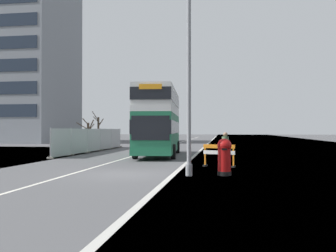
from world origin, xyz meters
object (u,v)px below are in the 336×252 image
at_px(car_receding_mid, 158,136).
at_px(car_receding_far, 167,136).
at_px(double_decker_bus, 159,121).
at_px(lamppost_foreground, 189,83).
at_px(pedestrian_at_kerb, 225,150).
at_px(roadworks_barrier, 219,153).
at_px(red_pillar_postbox, 224,155).
at_px(car_oncoming_near, 147,137).

relative_size(car_receding_mid, car_receding_far, 0.96).
distance_m(car_receding_mid, car_receding_far, 7.56).
height_order(double_decker_bus, lamppost_foreground, lamppost_foreground).
xyz_separation_m(lamppost_foreground, pedestrian_at_kerb, (1.55, 3.03, -3.04)).
height_order(roadworks_barrier, car_receding_mid, car_receding_mid).
distance_m(lamppost_foreground, car_receding_far, 46.02).
relative_size(red_pillar_postbox, car_oncoming_near, 0.39).
bearing_deg(car_receding_far, car_oncoming_near, -89.66).
height_order(car_receding_mid, car_receding_far, car_receding_mid).
height_order(car_receding_far, pedestrian_at_kerb, car_receding_far).
relative_size(car_oncoming_near, car_receding_far, 0.95).
distance_m(double_decker_bus, car_receding_mid, 26.27).
bearing_deg(car_oncoming_near, pedestrian_at_kerb, -69.97).
bearing_deg(roadworks_barrier, pedestrian_at_kerb, -72.83).
distance_m(double_decker_bus, lamppost_foreground, 12.42).
bearing_deg(pedestrian_at_kerb, lamppost_foreground, -117.01).
xyz_separation_m(car_receding_mid, pedestrian_at_kerb, (9.65, -34.64, -0.12)).
xyz_separation_m(roadworks_barrier, pedestrian_at_kerb, (0.33, -1.06, 0.18)).
bearing_deg(car_oncoming_near, red_pillar_postbox, -71.81).
height_order(lamppost_foreground, roadworks_barrier, lamppost_foreground).
distance_m(roadworks_barrier, car_receding_far, 42.14).
xyz_separation_m(lamppost_foreground, car_receding_mid, (-8.11, 37.67, -2.92)).
xyz_separation_m(car_oncoming_near, car_receding_far, (-0.10, 16.47, -0.07)).
xyz_separation_m(double_decker_bus, red_pillar_postbox, (4.87, -11.48, -1.76)).
distance_m(double_decker_bus, car_receding_far, 33.71).
relative_size(car_receding_far, pedestrian_at_kerb, 2.32).
relative_size(car_oncoming_near, pedestrian_at_kerb, 2.19).
distance_m(car_receding_far, pedestrian_at_kerb, 43.25).
relative_size(lamppost_foreground, car_receding_far, 1.97).
bearing_deg(roadworks_barrier, red_pillar_postbox, -85.80).
bearing_deg(pedestrian_at_kerb, car_receding_far, 102.66).
bearing_deg(red_pillar_postbox, lamppost_foreground, -165.24).
distance_m(double_decker_bus, car_oncoming_near, 17.53).
distance_m(car_oncoming_near, car_receding_far, 16.47).
height_order(car_oncoming_near, pedestrian_at_kerb, car_oncoming_near).
relative_size(double_decker_bus, car_receding_far, 2.53).
xyz_separation_m(red_pillar_postbox, car_oncoming_near, (-9.32, 28.37, 0.21)).
bearing_deg(double_decker_bus, red_pillar_postbox, -67.00).
xyz_separation_m(double_decker_bus, car_receding_far, (-4.55, 33.36, -1.62)).
relative_size(roadworks_barrier, car_oncoming_near, 0.43).
height_order(lamppost_foreground, pedestrian_at_kerb, lamppost_foreground).
xyz_separation_m(double_decker_bus, pedestrian_at_kerb, (4.93, -8.84, -1.70)).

